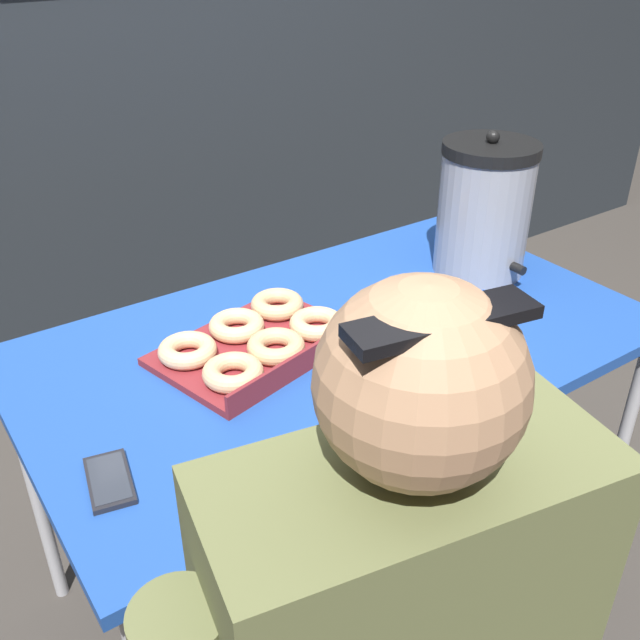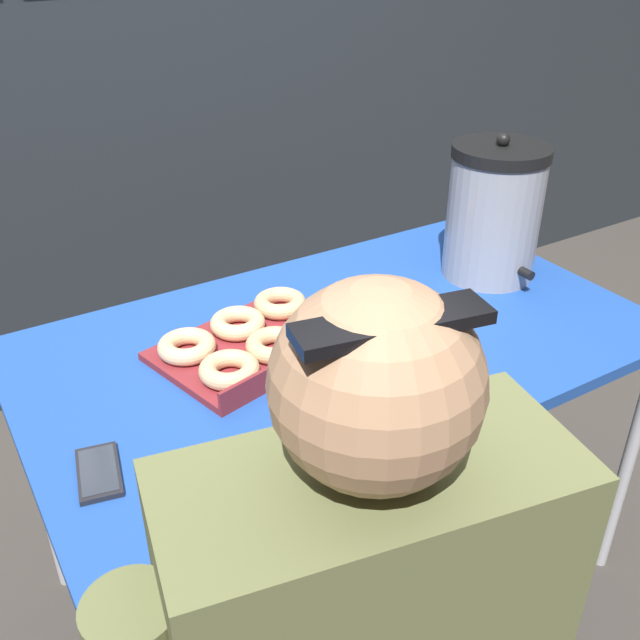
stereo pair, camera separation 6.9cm
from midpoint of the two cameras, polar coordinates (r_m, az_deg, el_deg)
ground_plane at (r=2.03m, az=0.27°, el=-19.39°), size 12.00×12.00×0.00m
folding_table at (r=1.57m, az=0.32°, el=-2.84°), size 1.35×0.79×0.74m
donut_box at (r=1.49m, az=-6.42°, el=-1.65°), size 0.45×0.36×0.05m
coffee_urn at (r=1.80m, az=11.92°, el=8.70°), size 0.23×0.26×0.36m
cell_phone at (r=1.24m, az=-18.09°, el=-12.12°), size 0.09×0.14×0.01m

